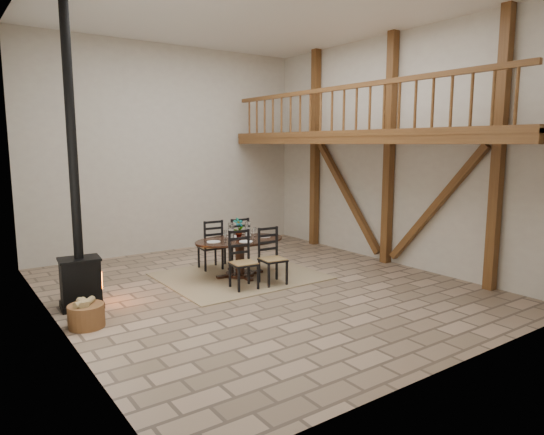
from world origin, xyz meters
TOP-DOWN VIEW (x-y plane):
  - ground at (0.00, 0.00)m, footprint 8.00×8.00m
  - room_shell at (1.19, 0.00)m, footprint 7.02×8.02m
  - rug at (0.08, 0.88)m, footprint 3.00×2.50m
  - dining_table at (0.08, 0.88)m, footprint 1.96×2.15m
  - wood_stove at (-3.01, 0.77)m, footprint 0.69×0.55m
  - log_basket at (-3.18, -0.16)m, footprint 0.52×0.52m
  - log_stack at (-3.07, 0.29)m, footprint 0.35×0.25m

SIDE VIEW (x-z plane):
  - ground at x=0.00m, z-range 0.00..0.00m
  - rug at x=0.08m, z-range 0.00..0.02m
  - log_stack at x=-3.07m, z-range 0.00..0.22m
  - log_basket at x=-3.18m, z-range -0.03..0.40m
  - dining_table at x=0.08m, z-range -0.16..1.03m
  - wood_stove at x=-3.01m, z-range -1.37..3.63m
  - room_shell at x=1.19m, z-range 0.51..5.52m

